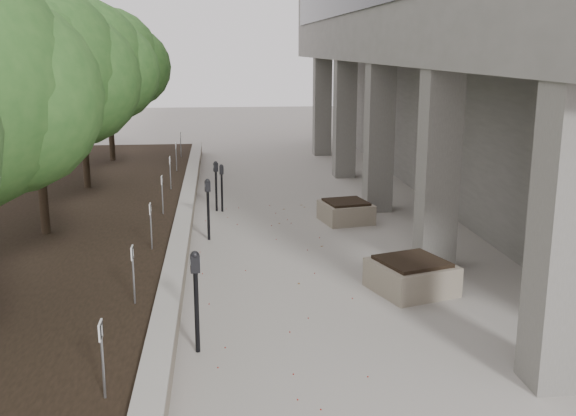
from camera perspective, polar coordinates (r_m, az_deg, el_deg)
retaining_wall at (r=16.35m, az=-8.84°, el=-1.37°), size 0.39×26.00×0.50m
planting_bed at (r=16.96m, az=-21.34°, el=-1.79°), size 7.00×26.00×0.40m
crabapple_tree_3 at (r=15.34m, az=-20.69°, el=7.85°), size 4.60×4.00×5.44m
crabapple_tree_4 at (r=20.20m, az=-17.19°, el=9.26°), size 4.60×4.00×5.44m
crabapple_tree_5 at (r=25.12m, az=-15.04°, el=10.11°), size 4.60×4.00×5.44m
parking_sign_2 at (r=8.21m, az=-15.49°, el=-12.37°), size 0.04×0.22×0.96m
parking_sign_3 at (r=10.96m, az=-13.02°, el=-5.58°), size 0.04×0.22×0.96m
parking_sign_4 at (r=13.82m, az=-11.58°, el=-1.54°), size 0.04×0.22×0.96m
parking_sign_5 at (r=16.72m, az=-10.64°, el=1.10°), size 0.04×0.22×0.96m
parking_sign_6 at (r=19.66m, az=-9.98°, el=2.96°), size 0.04×0.22×0.96m
parking_sign_7 at (r=22.61m, az=-9.49°, el=4.33°), size 0.04×0.22×0.96m
parking_sign_8 at (r=25.57m, az=-9.11°, el=5.39°), size 0.04×0.22×0.96m
parking_meter_2 at (r=9.94m, az=-7.80°, el=-7.94°), size 0.17×0.13×1.57m
parking_meter_3 at (r=15.69m, az=-6.80°, el=-0.12°), size 0.16×0.13×1.46m
parking_meter_4 at (r=18.42m, az=-5.65°, el=1.71°), size 0.14×0.10×1.32m
parking_meter_5 at (r=18.47m, az=-6.13°, el=1.85°), size 0.16×0.13×1.40m
planter_front at (r=12.62m, az=10.46°, el=-5.65°), size 1.65×1.65×0.61m
planter_back at (r=17.39m, az=4.94°, el=-0.27°), size 1.39×1.39×0.55m
berry_scatter at (r=12.61m, az=-1.73°, el=-6.86°), size 3.30×14.10×0.02m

